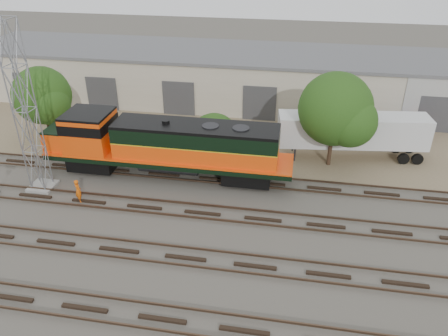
% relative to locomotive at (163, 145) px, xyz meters
% --- Properties ---
extents(ground, '(140.00, 140.00, 0.00)m').
position_rel_locomotive_xyz_m(ground, '(3.89, -6.00, -2.53)').
color(ground, '#47423A').
rests_on(ground, ground).
extents(dirt_strip, '(80.00, 16.00, 0.02)m').
position_rel_locomotive_xyz_m(dirt_strip, '(3.89, 9.00, -2.52)').
color(dirt_strip, '#726047').
rests_on(dirt_strip, ground).
extents(tracks, '(80.00, 20.40, 0.28)m').
position_rel_locomotive_xyz_m(tracks, '(3.89, -9.00, -2.45)').
color(tracks, black).
rests_on(tracks, ground).
extents(warehouse, '(58.40, 10.40, 5.30)m').
position_rel_locomotive_xyz_m(warehouse, '(3.94, 16.98, 0.12)').
color(warehouse, '#C0B6A0').
rests_on(warehouse, ground).
extents(locomotive, '(18.50, 3.25, 4.45)m').
position_rel_locomotive_xyz_m(locomotive, '(0.00, 0.00, 0.00)').
color(locomotive, black).
rests_on(locomotive, tracks).
extents(signal_tower, '(1.75, 1.75, 11.88)m').
position_rel_locomotive_xyz_m(signal_tower, '(-8.27, -3.23, 3.25)').
color(signal_tower, gray).
rests_on(signal_tower, ground).
extents(worker, '(0.74, 0.70, 1.70)m').
position_rel_locomotive_xyz_m(worker, '(-4.77, -4.48, -1.68)').
color(worker, '#E0590C').
rests_on(worker, ground).
extents(semi_trailer, '(11.96, 3.77, 3.62)m').
position_rel_locomotive_xyz_m(semi_trailer, '(14.26, 5.54, -0.26)').
color(semi_trailer, silver).
rests_on(semi_trailer, ground).
extents(dumpster_blue, '(1.63, 1.54, 1.50)m').
position_rel_locomotive_xyz_m(dumpster_blue, '(19.11, 10.16, -1.78)').
color(dumpster_blue, navy).
rests_on(dumpster_blue, ground).
extents(dumpster_red, '(1.91, 1.85, 1.40)m').
position_rel_locomotive_xyz_m(dumpster_red, '(20.33, 11.82, -1.83)').
color(dumpster_red, maroon).
rests_on(dumpster_red, ground).
extents(tree_west, '(5.17, 4.92, 6.44)m').
position_rel_locomotive_xyz_m(tree_west, '(-11.79, 4.49, 1.32)').
color(tree_west, '#382619').
rests_on(tree_west, ground).
extents(tree_mid, '(4.19, 3.99, 3.99)m').
position_rel_locomotive_xyz_m(tree_mid, '(3.32, 3.37, -0.87)').
color(tree_mid, '#382619').
rests_on(tree_mid, ground).
extents(tree_east, '(5.82, 5.55, 7.49)m').
position_rel_locomotive_xyz_m(tree_east, '(12.57, 3.67, 2.04)').
color(tree_east, '#382619').
rests_on(tree_east, ground).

